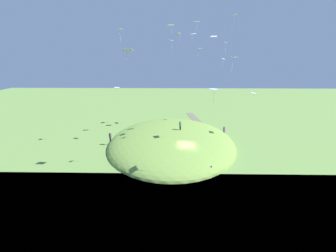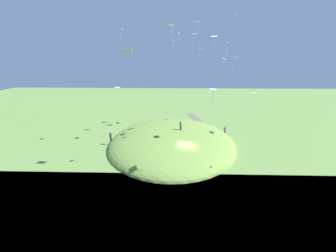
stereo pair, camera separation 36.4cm
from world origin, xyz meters
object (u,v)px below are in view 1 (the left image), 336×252
person_on_hilltop (110,136)px  kite_1 (193,34)px  kite_2 (253,93)px  mooring_post (211,170)px  kite_7 (171,41)px  kite_11 (213,90)px  kite_12 (197,22)px  kite_13 (121,30)px  kite_6 (234,16)px  kite_10 (199,49)px  kite_9 (117,88)px  kite_3 (128,50)px  kite_0 (178,34)px  kite_15 (223,59)px  person_watching_kites (180,124)px  kite_5 (226,43)px  kite_8 (234,58)px  person_near_shore (224,129)px  kite_14 (214,37)px  kite_4 (171,26)px

person_on_hilltop → kite_1: size_ratio=0.88×
kite_1 → kite_2: bearing=-138.2°
person_on_hilltop → mooring_post: 18.66m
kite_7 → kite_11: 24.86m
person_on_hilltop → kite_12: bearing=-145.0°
kite_13 → kite_6: bearing=-102.1°
kite_10 → kite_9: bearing=78.5°
kite_3 → kite_9: bearing=20.5°
kite_0 → kite_15: bearing=-27.3°
person_watching_kites → kite_6: kite_6 is taller
mooring_post → kite_5: bearing=-14.0°
person_on_hilltop → kite_3: size_ratio=1.34×
kite_1 → kite_6: kite_6 is taller
kite_1 → kite_3: bearing=156.2°
kite_8 → mooring_post: size_ratio=2.00×
person_on_hilltop → kite_1: bearing=-138.5°
kite_12 → kite_15: kite_12 is taller
person_on_hilltop → kite_15: bearing=-154.0°
kite_3 → kite_12: bearing=-27.2°
person_near_shore → kite_0: 24.49m
kite_1 → person_on_hilltop: bearing=127.0°
kite_2 → kite_11: bearing=145.5°
kite_5 → kite_9: kite_5 is taller
kite_6 → kite_11: kite_6 is taller
kite_11 → kite_14: bearing=-8.2°
kite_0 → kite_12: size_ratio=0.72×
kite_3 → person_on_hilltop: bearing=29.7°
kite_2 → kite_12: kite_12 is taller
person_near_shore → kite_2: size_ratio=1.28×
kite_3 → kite_15: (17.55, -14.58, -1.24)m
kite_7 → mooring_post: 27.91m
kite_0 → person_on_hilltop: bearing=50.6°
person_watching_kites → kite_6: 18.38m
kite_1 → kite_15: kite_1 is taller
kite_5 → kite_10: (-12.28, 6.43, -1.31)m
kite_4 → kite_6: (-8.98, -8.56, 0.09)m
kite_13 → kite_15: (8.09, -17.22, -4.33)m
kite_0 → kite_2: 18.01m
kite_7 → kite_12: bearing=-119.5°
person_near_shore → kite_11: (-18.53, 5.78, 10.32)m
person_near_shore → kite_0: size_ratio=1.45×
person_near_shore → kite_14: 17.83m
kite_15 → kite_6: bearing=173.8°
kite_7 → kite_14: (-9.91, -6.67, -0.02)m
kite_0 → mooring_post: size_ratio=0.98×
kite_8 → kite_10: 5.59m
kite_5 → kite_8: 15.80m
kite_8 → mooring_post: 15.51m
kite_10 → person_near_shore: bearing=-40.3°
kite_8 → kite_13: (3.92, 16.19, 3.96)m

